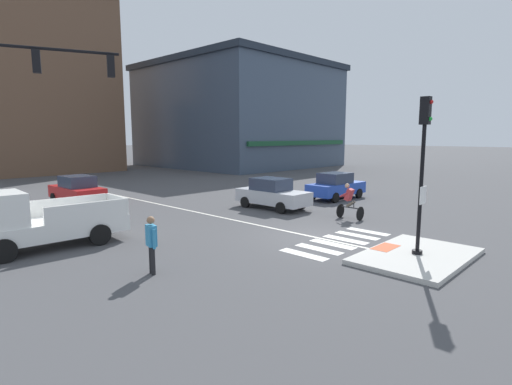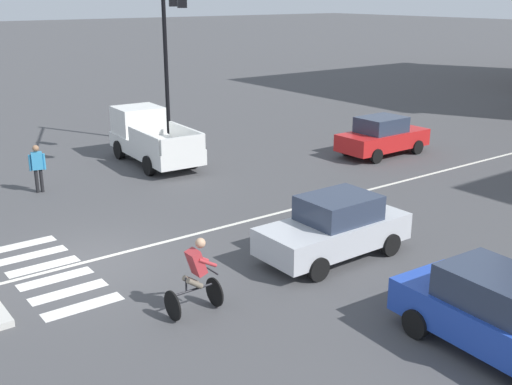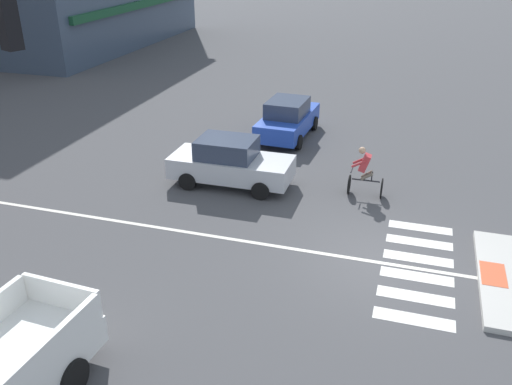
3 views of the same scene
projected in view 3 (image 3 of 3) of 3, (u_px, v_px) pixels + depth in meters
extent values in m
plane|color=#474749|center=(382.00, 262.00, 14.32)|extent=(300.00, 300.00, 0.00)
cube|color=#DB5B38|center=(493.00, 274.00, 13.53)|extent=(1.10, 0.60, 0.01)
cube|color=silver|center=(414.00, 319.00, 12.19)|extent=(0.44, 1.80, 0.01)
cube|color=silver|center=(415.00, 297.00, 12.95)|extent=(0.44, 1.80, 0.01)
cube|color=silver|center=(417.00, 276.00, 13.70)|extent=(0.44, 1.80, 0.01)
cube|color=silver|center=(418.00, 258.00, 14.45)|extent=(0.44, 1.80, 0.01)
cube|color=silver|center=(419.00, 242.00, 15.21)|extent=(0.44, 1.80, 0.01)
cube|color=silver|center=(420.00, 228.00, 15.96)|extent=(0.44, 1.80, 0.01)
cube|color=silver|center=(55.00, 211.00, 16.91)|extent=(0.14, 28.00, 0.01)
cube|color=black|center=(9.00, 25.00, 8.74)|extent=(0.35, 0.38, 0.80)
sphere|color=gold|center=(3.00, 24.00, 8.84)|extent=(0.12, 0.12, 0.12)
cube|color=#194C2D|center=(142.00, 4.00, 39.49)|extent=(17.68, 0.30, 0.50)
cube|color=#2347B7|center=(288.00, 122.00, 22.76)|extent=(4.17, 1.89, 0.70)
cube|color=#2D384C|center=(287.00, 108.00, 22.35)|extent=(1.97, 1.57, 0.64)
cylinder|color=black|center=(278.00, 119.00, 24.25)|extent=(0.61, 0.21, 0.60)
cylinder|color=black|center=(314.00, 123.00, 23.74)|extent=(0.61, 0.21, 0.60)
cylinder|color=black|center=(259.00, 137.00, 22.09)|extent=(0.61, 0.21, 0.60)
cylinder|color=black|center=(299.00, 142.00, 21.58)|extent=(0.61, 0.21, 0.60)
cube|color=silver|center=(231.00, 167.00, 18.43)|extent=(1.72, 4.11, 0.70)
cube|color=#2D384C|center=(227.00, 148.00, 18.18)|extent=(1.49, 1.91, 0.64)
cylinder|color=black|center=(274.00, 171.00, 18.97)|extent=(0.18, 0.60, 0.60)
cylinder|color=black|center=(260.00, 191.00, 17.53)|extent=(0.18, 0.60, 0.60)
cylinder|color=black|center=(206.00, 163.00, 19.64)|extent=(0.18, 0.60, 0.60)
cylinder|color=black|center=(188.00, 181.00, 18.20)|extent=(0.18, 0.60, 0.60)
cube|color=white|center=(49.00, 354.00, 9.37)|extent=(2.81, 0.27, 0.60)
cube|color=white|center=(62.00, 294.00, 10.90)|extent=(0.20, 1.80, 0.60)
cylinder|color=black|center=(72.00, 378.00, 10.07)|extent=(0.77, 0.28, 0.76)
cylinder|color=black|center=(349.00, 185.00, 17.90)|extent=(0.66, 0.04, 0.66)
cylinder|color=black|center=(382.00, 188.00, 17.63)|extent=(0.66, 0.04, 0.66)
cylinder|color=black|center=(366.00, 180.00, 17.67)|extent=(0.06, 0.89, 0.05)
cylinder|color=black|center=(372.00, 176.00, 17.54)|extent=(0.04, 0.04, 0.30)
cylinder|color=black|center=(352.00, 170.00, 17.66)|extent=(0.44, 0.04, 0.04)
cylinder|color=#6B6051|center=(367.00, 176.00, 17.52)|extent=(0.12, 0.40, 0.33)
cylinder|color=#6B6051|center=(367.00, 174.00, 17.65)|extent=(0.12, 0.40, 0.33)
cube|color=#B73338|center=(365.00, 163.00, 17.43)|extent=(0.34, 0.38, 0.60)
sphere|color=tan|center=(362.00, 150.00, 17.28)|extent=(0.22, 0.22, 0.22)
cylinder|color=#B73338|center=(359.00, 164.00, 17.33)|extent=(0.08, 0.46, 0.31)
cylinder|color=#B73338|center=(360.00, 160.00, 17.61)|extent=(0.08, 0.46, 0.31)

